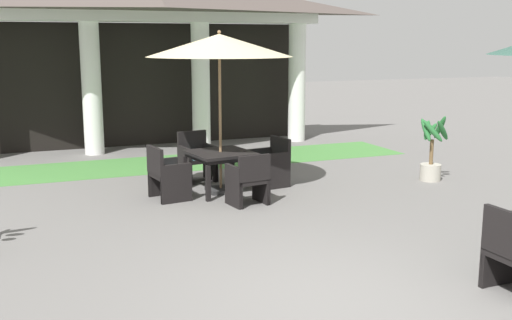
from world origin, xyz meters
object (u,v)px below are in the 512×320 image
at_px(patio_table_near_foreground, 221,157).
at_px(patio_chair_near_foreground_west, 167,175).
at_px(patio_chair_near_foreground_south, 249,180).
at_px(patio_chair_near_foreground_east, 270,163).
at_px(patio_umbrella_near_foreground, 219,47).
at_px(potted_palm_right_edge, 432,156).
at_px(patio_chair_near_foreground_north, 197,159).

height_order(patio_table_near_foreground, patio_chair_near_foreground_west, patio_chair_near_foreground_west).
relative_size(patio_chair_near_foreground_west, patio_chair_near_foreground_south, 1.06).
height_order(patio_table_near_foreground, patio_chair_near_foreground_east, patio_chair_near_foreground_east).
xyz_separation_m(patio_table_near_foreground, patio_chair_near_foreground_south, (0.14, -0.97, -0.22)).
relative_size(patio_umbrella_near_foreground, patio_chair_near_foreground_east, 3.18).
bearing_deg(patio_umbrella_near_foreground, patio_chair_near_foreground_east, 8.02).
bearing_deg(patio_chair_near_foreground_west, patio_chair_near_foreground_east, 90.00).
distance_m(patio_table_near_foreground, patio_umbrella_near_foreground, 1.87).
relative_size(patio_umbrella_near_foreground, potted_palm_right_edge, 2.20).
bearing_deg(patio_chair_near_foreground_north, patio_table_near_foreground, 90.00).
bearing_deg(patio_chair_near_foreground_south, patio_umbrella_near_foreground, 90.00).
distance_m(patio_chair_near_foreground_north, patio_chair_near_foreground_east, 1.39).
relative_size(patio_chair_near_foreground_west, patio_chair_near_foreground_north, 0.97).
xyz_separation_m(patio_chair_near_foreground_west, patio_chair_near_foreground_north, (0.84, 1.12, 0.01)).
xyz_separation_m(patio_chair_near_foreground_east, potted_palm_right_edge, (2.95, -0.78, 0.05)).
relative_size(patio_umbrella_near_foreground, patio_chair_near_foreground_west, 3.09).
bearing_deg(potted_palm_right_edge, patio_chair_near_foreground_east, 165.09).
bearing_deg(patio_umbrella_near_foreground, patio_chair_near_foreground_west, -171.98).
relative_size(patio_chair_near_foreground_west, patio_chair_near_foreground_east, 1.03).
bearing_deg(patio_chair_near_foreground_east, patio_table_near_foreground, 90.00).
height_order(patio_chair_near_foreground_west, patio_chair_near_foreground_north, patio_chair_near_foreground_north).
bearing_deg(patio_chair_near_foreground_north, patio_chair_near_foreground_south, 90.00).
distance_m(patio_chair_near_foreground_west, patio_chair_near_foreground_east, 1.97).
distance_m(patio_chair_near_foreground_south, potted_palm_right_edge, 3.80).
height_order(patio_umbrella_near_foreground, potted_palm_right_edge, patio_umbrella_near_foreground).
bearing_deg(patio_chair_near_foreground_east, patio_chair_near_foreground_west, 90.00).
height_order(patio_chair_near_foreground_south, patio_chair_near_foreground_east, patio_chair_near_foreground_east).
distance_m(patio_umbrella_near_foreground, patio_chair_near_foreground_west, 2.29).
relative_size(patio_umbrella_near_foreground, patio_chair_near_foreground_north, 3.00).
distance_m(patio_umbrella_near_foreground, patio_chair_near_foreground_south, 2.30).
distance_m(patio_umbrella_near_foreground, patio_chair_near_foreground_east, 2.29).
relative_size(patio_chair_near_foreground_east, potted_palm_right_edge, 0.69).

